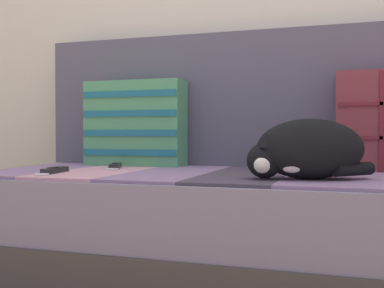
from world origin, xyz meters
TOP-DOWN VIEW (x-y plane):
  - couch at (-0.00, 0.12)m, footprint 2.01×0.85m
  - sofa_backrest at (0.00, 0.48)m, footprint 1.97×0.14m
  - throw_pillow_striped at (-0.54, 0.33)m, footprint 0.43×0.14m
  - sleeping_cat at (0.20, -0.07)m, footprint 0.37×0.28m
  - game_remote_near at (-0.64, -0.11)m, footprint 0.07×0.20m
  - game_remote_far at (-0.55, 0.17)m, footprint 0.11×0.19m

SIDE VIEW (x-z plane):
  - couch at x=0.00m, z-range 0.00..0.37m
  - game_remote_far at x=-0.55m, z-range 0.37..0.39m
  - game_remote_near at x=-0.64m, z-range 0.37..0.39m
  - sleeping_cat at x=0.20m, z-range 0.37..0.55m
  - throw_pillow_striped at x=-0.54m, z-range 0.37..0.73m
  - sofa_backrest at x=0.00m, z-range 0.37..0.93m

